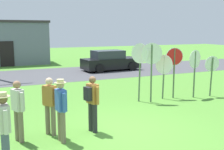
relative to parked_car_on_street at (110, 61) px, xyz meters
The scene contains 15 objects.
ground_plane 12.79m from the parked_car_on_street, 112.00° to the right, with size 80.00×80.00×0.00m, color #518E33.
street_asphalt 4.84m from the parked_car_on_street, behind, with size 60.00×6.40×0.01m, color #4C4C51.
building_background 10.13m from the parked_car_on_street, 133.61° to the left, with size 7.32×3.86×3.83m.
parked_car_on_street is the anchor object (origin of this frame).
stop_sign_tallest 9.39m from the parked_car_on_street, 106.12° to the right, with size 0.45×0.75×2.48m.
stop_sign_nearest 9.12m from the parked_car_on_street, 98.80° to the right, with size 0.41×0.79×1.95m.
stop_sign_rear_right 9.57m from the parked_car_on_street, 84.86° to the right, with size 0.70×0.21×1.86m.
stop_sign_rear_left 9.17m from the parked_car_on_street, 95.75° to the right, with size 0.76×0.23×2.25m.
stop_sign_leaning_right 9.42m from the parked_car_on_street, 90.14° to the right, with size 0.80×0.23×2.15m.
stop_sign_low_front 9.63m from the parked_car_on_street, 103.50° to the right, with size 0.83×0.31×2.50m.
person_with_sunhat 15.33m from the parked_car_on_street, 122.32° to the right, with size 0.32×0.57×1.74m.
person_in_teal 13.82m from the parked_car_on_street, 124.19° to the right, with size 0.33×0.54×1.69m.
person_near_signs 13.21m from the parked_car_on_street, 121.36° to the right, with size 0.39×0.48×1.69m.
person_in_blue 12.89m from the parked_car_on_street, 116.21° to the right, with size 0.42×0.55×1.69m.
person_on_left 13.69m from the parked_car_on_street, 119.36° to the right, with size 0.32×0.57×1.74m.
Camera 1 is at (-3.64, -7.24, 3.02)m, focal length 44.65 mm.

